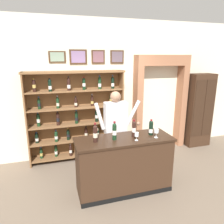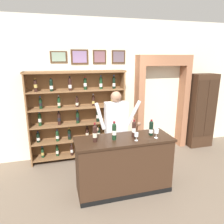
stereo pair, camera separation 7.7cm
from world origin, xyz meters
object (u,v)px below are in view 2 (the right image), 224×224
Objects in this scene: wine_shelf at (78,114)px; tasting_bottle_rosso at (114,131)px; side_cabinet at (201,111)px; shopkeeper at (116,123)px; tasting_bottle_chianti at (151,128)px; tasting_bottle_riserva at (95,133)px; wine_glass_center at (156,132)px; tasting_bottle_vin_santo at (134,129)px; tasting_counter at (124,165)px; wine_glass_spare at (136,135)px.

wine_shelf is 6.81× the size of tasting_bottle_rosso.
side_cabinet is 6.02× the size of tasting_bottle_rosso.
tasting_bottle_chianti is (0.46, -0.63, 0.07)m from shopkeeper.
side_cabinet reaches higher than tasting_bottle_riserva.
side_cabinet is 2.56m from wine_glass_center.
shopkeeper is at bearing -51.41° from wine_shelf.
wine_shelf is at bearing 118.59° from tasting_bottle_vin_santo.
tasting_counter is 0.83m from wine_glass_center.
wine_glass_spare is (0.67, -0.14, -0.05)m from tasting_bottle_riserva.
shopkeeper reaches higher than tasting_bottle_rosso.
tasting_bottle_chianti is at bearing 2.29° from tasting_counter.
tasting_bottle_chianti is (0.51, 0.02, 0.63)m from tasting_counter.
tasting_counter is 0.86m from shopkeeper.
wine_glass_spare is at bearing -64.47° from wine_shelf.
tasting_counter is at bearing -94.52° from shopkeeper.
wine_glass_center is (1.16, -1.62, 0.02)m from wine_shelf.
shopkeeper reaches higher than wine_glass_center.
tasting_bottle_rosso is (-2.80, -1.37, 0.18)m from side_cabinet.
shopkeeper is at bearing 85.48° from tasting_counter.
side_cabinet is at bearing 26.05° from tasting_bottle_rosso.
shopkeeper is at bearing 122.03° from wine_glass_center.
tasting_bottle_riserva is at bearing -179.88° from tasting_bottle_rosso.
wine_shelf is 1.82m from wine_glass_spare.
wine_glass_center is at bearing -13.55° from tasting_counter.
tasting_bottle_vin_santo is 1.08× the size of tasting_bottle_chianti.
shopkeeper is 0.78m from tasting_bottle_chianti.
tasting_bottle_chianti is at bearing -53.74° from shopkeeper.
wine_shelf is at bearing 115.53° from wine_glass_spare.
tasting_bottle_rosso reaches higher than tasting_bottle_chianti.
wine_shelf reaches higher than shopkeeper.
tasting_bottle_riserva is at bearing -178.75° from tasting_counter.
wine_shelf is 1.07m from shopkeeper.
wine_glass_center is 1.13× the size of wine_glass_spare.
wine_shelf is 1.72m from tasting_counter.
tasting_bottle_chianti reaches higher than wine_glass_spare.
tasting_bottle_chianti reaches higher than tasting_counter.
wine_glass_center is at bearing -57.97° from shopkeeper.
wine_shelf is 15.76× the size of wine_glass_spare.
wine_glass_spare is (0.16, -0.15, 0.60)m from tasting_counter.
wine_glass_spare is (0.11, -0.80, 0.04)m from shopkeeper.
wine_shelf is at bearing 106.31° from tasting_bottle_rosso.
tasting_bottle_rosso is at bearing 0.12° from tasting_bottle_riserva.
shopkeeper is at bearing 126.26° from tasting_bottle_chianti.
wine_shelf is 1.51m from tasting_bottle_riserva.
wine_glass_center is at bearing 2.95° from wine_glass_spare.
tasting_bottle_vin_santo is 2.24× the size of wine_glass_spare.
tasting_counter is at bearing 166.45° from wine_glass_center.
wine_glass_center is at bearing -9.45° from tasting_bottle_rosso.
tasting_bottle_rosso is at bearing -177.44° from tasting_bottle_chianti.
tasting_bottle_rosso is at bearing -175.53° from tasting_bottle_vin_santo.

